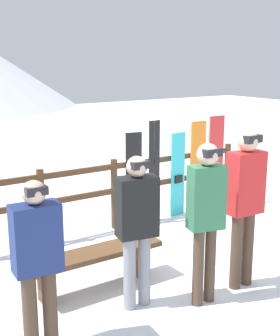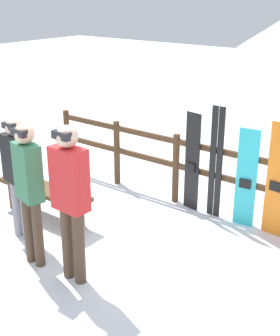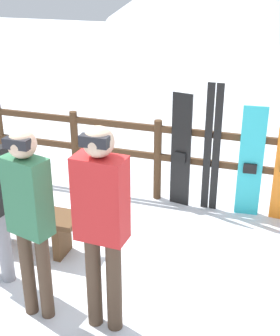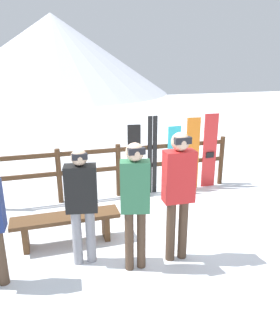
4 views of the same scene
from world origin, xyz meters
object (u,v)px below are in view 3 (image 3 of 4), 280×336
object	(u,v)px
bench	(11,217)
ski_pair_black	(212,149)
snowboard_cyan	(251,163)
person_plaid_green	(29,211)
snowboard_black_stripe	(181,151)
person_red	(101,216)

from	to	relation	value
bench	ski_pair_black	bearing A→B (deg)	39.08
ski_pair_black	snowboard_cyan	xyz separation A→B (m)	(0.47, -0.00, -0.12)
person_plaid_green	snowboard_black_stripe	size ratio (longest dim) A/B	1.18
snowboard_black_stripe	bench	bearing A→B (deg)	-134.49
snowboard_black_stripe	ski_pair_black	size ratio (longest dim) A/B	0.91
bench	person_plaid_green	xyz separation A→B (m)	(0.81, -0.88, 0.68)
snowboard_cyan	person_red	bearing A→B (deg)	-111.32
snowboard_black_stripe	ski_pair_black	distance (m)	0.39
snowboard_black_stripe	ski_pair_black	xyz separation A→B (m)	(0.38, 0.00, 0.08)
person_red	snowboard_cyan	world-z (taller)	person_red
snowboard_black_stripe	snowboard_cyan	xyz separation A→B (m)	(0.85, -0.00, -0.04)
bench	snowboard_black_stripe	xyz separation A→B (m)	(1.48, 1.51, 0.37)
bench	snowboard_cyan	world-z (taller)	snowboard_cyan
bench	snowboard_black_stripe	bearing A→B (deg)	45.51
bench	snowboard_cyan	bearing A→B (deg)	32.92
person_red	snowboard_cyan	distance (m)	2.54
person_red	ski_pair_black	size ratio (longest dim) A/B	1.12
person_plaid_green	snowboard_black_stripe	xyz separation A→B (m)	(0.67, 2.39, -0.31)
snowboard_black_stripe	person_plaid_green	bearing A→B (deg)	-105.63
person_plaid_green	snowboard_cyan	bearing A→B (deg)	57.60
bench	ski_pair_black	size ratio (longest dim) A/B	0.98
ski_pair_black	snowboard_cyan	bearing A→B (deg)	-0.43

